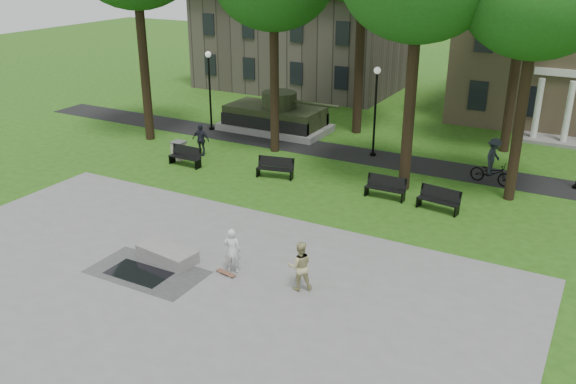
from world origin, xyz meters
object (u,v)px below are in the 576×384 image
at_px(cyclist, 492,165).
at_px(trash_bin, 179,150).
at_px(friend_watching, 300,266).
at_px(concrete_block, 167,254).
at_px(skateboarder, 232,251).
at_px(park_bench_0, 186,156).

bearing_deg(cyclist, trash_bin, 116.54).
distance_m(friend_watching, trash_bin, 14.53).
bearing_deg(concrete_block, cyclist, 57.47).
xyz_separation_m(skateboarder, friend_watching, (2.52, 0.11, 0.03)).
height_order(park_bench_0, trash_bin, park_bench_0).
bearing_deg(trash_bin, concrete_block, -53.99).
xyz_separation_m(park_bench_0, trash_bin, (-0.93, 0.62, -0.04)).
xyz_separation_m(concrete_block, skateboarder, (2.52, 0.38, 0.59)).
height_order(friend_watching, trash_bin, friend_watching).
xyz_separation_m(cyclist, park_bench_0, (-14.18, -4.78, -0.39)).
bearing_deg(friend_watching, skateboarder, -32.11).
distance_m(skateboarder, friend_watching, 2.52).
height_order(skateboarder, friend_watching, friend_watching).
bearing_deg(park_bench_0, friend_watching, -34.59).
height_order(concrete_block, friend_watching, friend_watching).
bearing_deg(friend_watching, trash_bin, -71.13).
xyz_separation_m(friend_watching, park_bench_0, (-10.75, 8.01, -0.34)).
distance_m(cyclist, park_bench_0, 14.97).
distance_m(cyclist, trash_bin, 15.68).
distance_m(concrete_block, cyclist, 15.77).
relative_size(cyclist, trash_bin, 2.32).
height_order(friend_watching, cyclist, cyclist).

